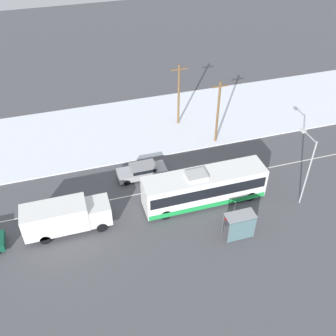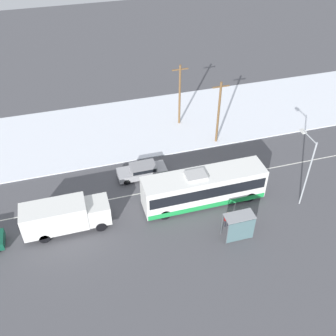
{
  "view_description": "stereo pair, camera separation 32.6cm",
  "coord_description": "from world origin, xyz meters",
  "px_view_note": "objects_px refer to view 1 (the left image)",
  "views": [
    {
      "loc": [
        -10.98,
        -26.52,
        25.01
      ],
      "look_at": [
        -2.61,
        1.25,
        1.4
      ],
      "focal_mm": 42.0,
      "sensor_mm": 36.0,
      "label": 1
    },
    {
      "loc": [
        -10.67,
        -26.62,
        25.01
      ],
      "look_at": [
        -2.61,
        1.25,
        1.4
      ],
      "focal_mm": 42.0,
      "sensor_mm": 36.0,
      "label": 2
    }
  ],
  "objects_px": {
    "city_bus": "(204,187)",
    "streetlamp": "(307,162)",
    "box_truck": "(65,216)",
    "bus_shelter": "(241,224)",
    "pedestrian_at_stop": "(228,217)",
    "utility_pole_roadside": "(218,112)",
    "sedan_car": "(142,170)",
    "utility_pole_snowlot": "(179,94)"
  },
  "relations": [
    {
      "from": "sedan_car",
      "to": "utility_pole_roadside",
      "type": "bearing_deg",
      "value": -159.28
    },
    {
      "from": "utility_pole_roadside",
      "to": "city_bus",
      "type": "bearing_deg",
      "value": -118.69
    },
    {
      "from": "city_bus",
      "to": "box_truck",
      "type": "xyz_separation_m",
      "value": [
        -12.21,
        0.06,
        -0.1
      ]
    },
    {
      "from": "city_bus",
      "to": "utility_pole_snowlot",
      "type": "bearing_deg",
      "value": 82.07
    },
    {
      "from": "streetlamp",
      "to": "utility_pole_roadside",
      "type": "bearing_deg",
      "value": 109.25
    },
    {
      "from": "box_truck",
      "to": "bus_shelter",
      "type": "bearing_deg",
      "value": -20.51
    },
    {
      "from": "box_truck",
      "to": "streetlamp",
      "type": "xyz_separation_m",
      "value": [
        20.54,
        -2.31,
        2.75
      ]
    },
    {
      "from": "city_bus",
      "to": "sedan_car",
      "type": "xyz_separation_m",
      "value": [
        -4.48,
        4.98,
        -0.92
      ]
    },
    {
      "from": "bus_shelter",
      "to": "utility_pole_snowlot",
      "type": "xyz_separation_m",
      "value": [
        0.56,
        18.03,
        2.18
      ]
    },
    {
      "from": "sedan_car",
      "to": "pedestrian_at_stop",
      "type": "height_order",
      "value": "pedestrian_at_stop"
    },
    {
      "from": "box_truck",
      "to": "streetlamp",
      "type": "height_order",
      "value": "streetlamp"
    },
    {
      "from": "pedestrian_at_stop",
      "to": "bus_shelter",
      "type": "xyz_separation_m",
      "value": [
        0.39,
        -1.54,
        0.66
      ]
    },
    {
      "from": "sedan_car",
      "to": "bus_shelter",
      "type": "relative_size",
      "value": 1.96
    },
    {
      "from": "city_bus",
      "to": "utility_pole_roadside",
      "type": "distance_m",
      "value": 9.83
    },
    {
      "from": "box_truck",
      "to": "utility_pole_snowlot",
      "type": "xyz_separation_m",
      "value": [
        14.03,
        13.0,
        2.27
      ]
    },
    {
      "from": "city_bus",
      "to": "pedestrian_at_stop",
      "type": "xyz_separation_m",
      "value": [
        0.87,
        -3.44,
        -0.66
      ]
    },
    {
      "from": "pedestrian_at_stop",
      "to": "utility_pole_roadside",
      "type": "bearing_deg",
      "value": 72.51
    },
    {
      "from": "streetlamp",
      "to": "utility_pole_snowlot",
      "type": "xyz_separation_m",
      "value": [
        -6.51,
        15.31,
        -0.47
      ]
    },
    {
      "from": "bus_shelter",
      "to": "sedan_car",
      "type": "bearing_deg",
      "value": 119.96
    },
    {
      "from": "city_bus",
      "to": "streetlamp",
      "type": "bearing_deg",
      "value": -15.1
    },
    {
      "from": "sedan_car",
      "to": "utility_pole_snowlot",
      "type": "relative_size",
      "value": 0.65
    },
    {
      "from": "city_bus",
      "to": "pedestrian_at_stop",
      "type": "height_order",
      "value": "city_bus"
    },
    {
      "from": "streetlamp",
      "to": "utility_pole_roadside",
      "type": "relative_size",
      "value": 0.94
    },
    {
      "from": "utility_pole_roadside",
      "to": "pedestrian_at_stop",
      "type": "bearing_deg",
      "value": -107.49
    },
    {
      "from": "sedan_car",
      "to": "utility_pole_snowlot",
      "type": "bearing_deg",
      "value": -127.93
    },
    {
      "from": "city_bus",
      "to": "bus_shelter",
      "type": "relative_size",
      "value": 4.54
    },
    {
      "from": "bus_shelter",
      "to": "streetlamp",
      "type": "bearing_deg",
      "value": 21.08
    },
    {
      "from": "pedestrian_at_stop",
      "to": "streetlamp",
      "type": "xyz_separation_m",
      "value": [
        7.46,
        1.19,
        3.31
      ]
    },
    {
      "from": "streetlamp",
      "to": "box_truck",
      "type": "bearing_deg",
      "value": 173.58
    },
    {
      "from": "box_truck",
      "to": "bus_shelter",
      "type": "xyz_separation_m",
      "value": [
        13.47,
        -5.04,
        0.1
      ]
    },
    {
      "from": "city_bus",
      "to": "sedan_car",
      "type": "distance_m",
      "value": 6.76
    },
    {
      "from": "sedan_car",
      "to": "utility_pole_snowlot",
      "type": "distance_m",
      "value": 10.7
    },
    {
      "from": "bus_shelter",
      "to": "utility_pole_snowlot",
      "type": "distance_m",
      "value": 18.17
    },
    {
      "from": "city_bus",
      "to": "sedan_car",
      "type": "relative_size",
      "value": 2.32
    },
    {
      "from": "sedan_car",
      "to": "pedestrian_at_stop",
      "type": "bearing_deg",
      "value": 122.42
    },
    {
      "from": "utility_pole_snowlot",
      "to": "pedestrian_at_stop",
      "type": "bearing_deg",
      "value": -93.3
    },
    {
      "from": "pedestrian_at_stop",
      "to": "utility_pole_roadside",
      "type": "relative_size",
      "value": 0.23
    },
    {
      "from": "sedan_car",
      "to": "pedestrian_at_stop",
      "type": "relative_size",
      "value": 2.91
    },
    {
      "from": "box_truck",
      "to": "utility_pole_roadside",
      "type": "xyz_separation_m",
      "value": [
        16.81,
        8.35,
        2.21
      ]
    },
    {
      "from": "sedan_car",
      "to": "box_truck",
      "type": "bearing_deg",
      "value": 32.47
    },
    {
      "from": "bus_shelter",
      "to": "utility_pole_snowlot",
      "type": "relative_size",
      "value": 0.33
    },
    {
      "from": "bus_shelter",
      "to": "utility_pole_roadside",
      "type": "bearing_deg",
      "value": 75.98
    }
  ]
}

